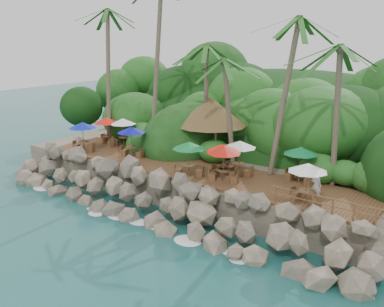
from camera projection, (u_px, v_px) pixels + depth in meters
The scene contains 12 objects.
ground at pixel (135, 226), 26.93m from camera, with size 140.00×140.00×0.00m, color #19514F.
land_base at pixel (257, 155), 39.03m from camera, with size 32.00×25.20×2.10m, color gray.
jungle_hill at pixel (291, 149), 45.12m from camera, with size 44.80×28.00×15.40m, color #143811.
seawall at pixel (156, 200), 28.17m from camera, with size 29.00×4.00×2.30m, color gray, non-canonical shape.
terrace at pixel (192, 169), 30.99m from camera, with size 26.00×5.00×0.20m, color brown.
jungle_foliage at pixel (252, 168), 38.54m from camera, with size 44.00×16.00×12.00m, color #143811, non-canonical shape.
foam_line at pixel (138, 224), 27.16m from camera, with size 25.20×0.80×0.06m.
palms at pixel (212, 24), 30.50m from camera, with size 25.94×7.29×15.01m.
palapa at pixel (211, 111), 33.57m from camera, with size 5.64×5.64×4.60m.
dining_clusters at pixel (183, 140), 30.63m from camera, with size 21.45×5.44×2.42m.
railing at pixel (333, 205), 22.66m from camera, with size 7.20×0.10×1.00m.
waiter at pixel (316, 186), 24.89m from camera, with size 0.62×0.41×1.70m, color white.
Camera 1 is at (17.60, -17.72, 11.62)m, focal length 40.20 mm.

